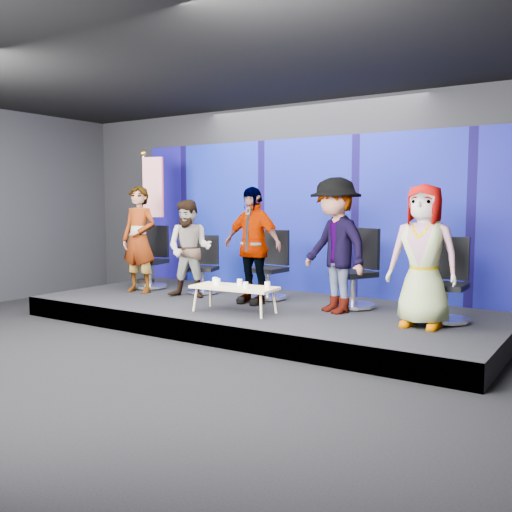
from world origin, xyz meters
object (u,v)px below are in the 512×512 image
object	(u,v)px
panelist_d	(335,245)
mug_e	(268,285)
chair_d	(356,282)
panelist_e	(423,256)
panelist_b	(190,249)
mug_a	(215,280)
mug_c	(240,282)
chair_e	(447,294)
flag_stand	(150,214)
chair_b	(204,274)
chair_c	(270,276)
panelist_a	(139,240)
coffee_table	(234,288)
mug_d	(246,285)
mug_b	(217,282)
chair_a	(152,268)
panelist_c	(252,245)

from	to	relation	value
panelist_d	mug_e	xyz separation A→B (m)	(-0.66, -0.71, -0.52)
chair_d	panelist_e	bearing A→B (deg)	-5.79
panelist_b	panelist_d	distance (m)	2.48
panelist_b	mug_a	distance (m)	1.14
panelist_e	mug_c	size ratio (longest dim) A/B	19.95
panelist_d	mug_e	size ratio (longest dim) A/B	20.56
chair_e	flag_stand	size ratio (longest dim) A/B	0.44
chair_b	panelist_d	distance (m)	2.67
chair_c	chair_b	bearing A→B (deg)	-170.15
panelist_a	panelist_d	world-z (taller)	panelist_d
coffee_table	flag_stand	xyz separation A→B (m)	(-2.80, 1.28, 0.97)
panelist_e	mug_d	xyz separation A→B (m)	(-2.23, -0.58, -0.47)
panelist_d	mug_b	bearing A→B (deg)	-122.02
chair_d	panelist_d	distance (m)	0.75
panelist_d	chair_b	bearing A→B (deg)	-160.87
panelist_d	coffee_table	xyz separation A→B (m)	(-1.16, -0.77, -0.59)
chair_a	chair_d	xyz separation A→B (m)	(3.82, 0.23, 0.01)
chair_b	panelist_d	xyz separation A→B (m)	(2.57, -0.34, 0.62)
chair_b	panelist_d	size ratio (longest dim) A/B	0.52
panelist_a	mug_e	distance (m)	2.95
panelist_d	mug_d	world-z (taller)	panelist_d
chair_c	mug_e	world-z (taller)	chair_c
panelist_b	mug_d	bearing A→B (deg)	-41.88
panelist_b	chair_c	bearing A→B (deg)	10.78
mug_a	mug_b	xyz separation A→B (m)	(0.15, -0.14, 0.01)
chair_b	panelist_e	xyz separation A→B (m)	(3.88, -0.60, 0.56)
panelist_a	mug_c	xyz separation A→B (m)	(2.38, -0.45, -0.49)
panelist_c	chair_d	size ratio (longest dim) A/B	1.53
mug_d	chair_a	bearing A→B (deg)	158.30
chair_c	mug_a	xyz separation A→B (m)	(-0.20, -1.17, 0.05)
chair_a	mug_c	distance (m)	2.72
chair_a	panelist_c	bearing A→B (deg)	-14.20
panelist_a	mug_a	size ratio (longest dim) A/B	20.31
mug_a	mug_c	xyz separation A→B (m)	(0.40, 0.05, -0.00)
chair_e	panelist_e	xyz separation A→B (m)	(-0.17, -0.47, 0.52)
chair_b	chair_d	world-z (taller)	chair_d
chair_b	panelist_c	world-z (taller)	panelist_c
panelist_c	panelist_e	xyz separation A→B (m)	(2.65, -0.22, -0.00)
mug_d	flag_stand	world-z (taller)	flag_stand
chair_d	mug_c	size ratio (longest dim) A/B	13.11
panelist_c	mug_b	distance (m)	0.93
flag_stand	chair_c	bearing A→B (deg)	-14.09
chair_a	mug_c	world-z (taller)	chair_a
chair_c	mug_e	bearing A→B (deg)	-55.65
panelist_c	panelist_e	size ratio (longest dim) A/B	1.00
mug_b	mug_e	distance (m)	0.75
chair_d	flag_stand	distance (m)	4.17
chair_b	chair_e	distance (m)	4.05
chair_b	chair_d	xyz separation A→B (m)	(2.68, 0.16, 0.06)
mug_b	coffee_table	bearing A→B (deg)	18.10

